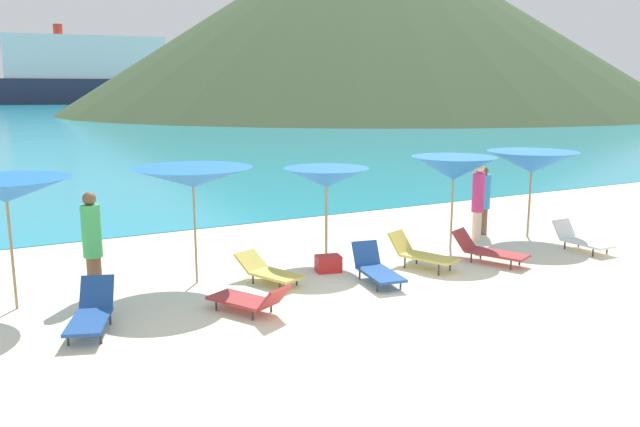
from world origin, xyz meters
TOP-DOWN VIEW (x-y plane):
  - ground_plane at (0.00, 10.00)m, footprint 50.00×100.00m
  - headland_hill at (55.07, 88.43)m, footprint 103.71×103.71m
  - umbrella_0 at (-6.03, 3.57)m, footprint 2.19×2.19m
  - umbrella_1 at (-2.88, 3.53)m, footprint 2.40×2.40m
  - umbrella_2 at (0.14, 3.80)m, footprint 1.95×1.95m
  - umbrella_3 at (3.18, 3.25)m, footprint 2.09×2.09m
  - umbrella_4 at (5.75, 3.31)m, footprint 2.48×2.48m
  - lounge_chair_0 at (-5.06, 1.93)m, footprint 0.99×1.56m
  - lounge_chair_1 at (-2.61, 1.46)m, footprint 1.15×1.54m
  - lounge_chair_2 at (5.75, 1.71)m, footprint 0.57×1.39m
  - lounge_chair_3 at (1.55, 2.28)m, footprint 1.00×1.56m
  - lounge_chair_4 at (-1.67, 2.86)m, footprint 1.02×1.53m
  - lounge_chair_5 at (3.10, 1.93)m, footprint 1.13×1.68m
  - lounge_chair_6 at (0.20, 1.92)m, footprint 0.78×1.52m
  - beachgoer_0 at (4.26, 3.56)m, footprint 0.30×0.30m
  - beachgoer_1 at (-4.73, 3.64)m, footprint 0.34×0.34m
  - beachgoer_2 at (4.92, 4.10)m, footprint 0.37×0.37m
  - cooler_box at (-0.28, 2.97)m, footprint 0.57×0.46m
  - cruise_ship at (24.09, 192.07)m, footprint 60.19×15.78m

SIDE VIEW (x-z plane):
  - ground_plane at x=0.00m, z-range -0.30..0.00m
  - cooler_box at x=-0.28m, z-range 0.00..0.34m
  - lounge_chair_1 at x=-2.61m, z-range -0.04..0.52m
  - lounge_chair_4 at x=-1.67m, z-range -0.02..0.51m
  - lounge_chair_2 at x=5.75m, z-range -0.05..0.59m
  - lounge_chair_6 at x=0.20m, z-range -0.06..0.62m
  - lounge_chair_5 at x=3.10m, z-range -0.04..0.61m
  - lounge_chair_0 at x=-5.06m, z-range -0.06..0.64m
  - lounge_chair_3 at x=1.55m, z-range -0.03..0.67m
  - beachgoer_2 at x=4.92m, z-range 0.04..1.80m
  - beachgoer_1 at x=-4.73m, z-range 0.06..1.97m
  - beachgoer_0 at x=4.26m, z-range 0.08..2.01m
  - umbrella_2 at x=0.14m, z-range 0.80..2.83m
  - umbrella_3 at x=3.18m, z-range 0.82..2.99m
  - umbrella_4 at x=5.75m, z-range 0.82..2.99m
  - umbrella_0 at x=-6.03m, z-range 0.92..3.16m
  - umbrella_1 at x=-2.88m, z-range 0.93..3.18m
  - cruise_ship at x=24.09m, z-range -2.61..20.12m
  - headland_hill at x=55.07m, z-range 0.00..32.83m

